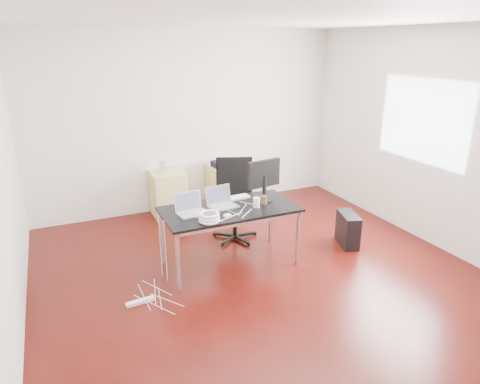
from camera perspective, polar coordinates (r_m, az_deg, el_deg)
name	(u,v)px	position (r m, az deg, el deg)	size (l,w,h in m)	color
room_shell	(264,158)	(4.62, 3.20, 4.50)	(5.00, 5.00, 5.00)	#360906
desk	(230,212)	(5.08, -1.40, -2.71)	(1.60, 0.80, 0.73)	black
office_chair	(235,195)	(5.84, -0.72, -0.46)	(0.62, 0.64, 1.08)	black
filing_cabinet_left	(169,194)	(6.76, -9.51, -0.25)	(0.50, 0.50, 0.70)	tan
filing_cabinet_right	(225,186)	(7.04, -2.01, 0.81)	(0.50, 0.50, 0.70)	tan
pc_tower	(348,229)	(5.92, 14.18, -4.84)	(0.20, 0.45, 0.44)	black
wastebasket	(185,213)	(6.53, -7.34, -2.81)	(0.24, 0.24, 0.28)	black
power_strip	(140,302)	(4.74, -13.17, -14.04)	(0.30, 0.06, 0.04)	white
laptop_left	(191,209)	(4.92, -6.57, -2.21)	(0.36, 0.29, 0.23)	silver
laptop_right	(222,202)	(5.10, -2.48, -1.31)	(0.36, 0.30, 0.23)	silver
monitor	(264,178)	(5.25, 3.22, 1.89)	(0.45, 0.26, 0.51)	black
keyboard	(233,198)	(5.34, -0.96, -0.85)	(0.44, 0.14, 0.02)	white
cup_white	(256,202)	(5.07, 2.20, -1.39)	(0.08, 0.08, 0.12)	white
cup_brown	(264,200)	(5.19, 3.20, -1.05)	(0.08, 0.08, 0.10)	#543A1D
cable_coil	(209,217)	(4.67, -4.12, -3.38)	(0.24, 0.24, 0.11)	white
power_adapter	(227,216)	(4.80, -1.68, -3.18)	(0.07, 0.07, 0.03)	white
speaker	(162,167)	(6.61, -10.30, 3.25)	(0.09, 0.08, 0.18)	#9E9E9E
navy_garment	(222,164)	(6.87, -2.42, 3.78)	(0.30, 0.24, 0.09)	black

